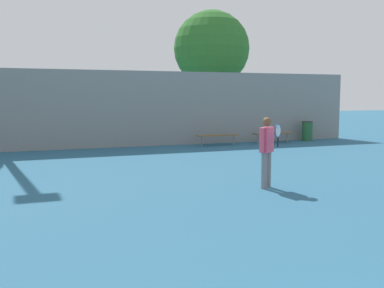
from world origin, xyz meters
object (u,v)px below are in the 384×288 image
(tree_green_broad, at_px, (212,49))
(trash_bin, at_px, (307,131))
(tennis_player, at_px, (267,148))
(bench_courtside_near, at_px, (273,134))
(bench_courtside_far, at_px, (218,136))

(tree_green_broad, bearing_deg, trash_bin, -58.86)
(trash_bin, distance_m, tree_green_broad, 6.97)
(tennis_player, relative_size, bench_courtside_near, 0.85)
(tennis_player, distance_m, bench_courtside_near, 10.16)
(bench_courtside_far, distance_m, trash_bin, 4.76)
(tennis_player, bearing_deg, tree_green_broad, 38.53)
(tennis_player, height_order, bench_courtside_far, tennis_player)
(tennis_player, bearing_deg, trash_bin, 16.97)
(trash_bin, height_order, tree_green_broad, tree_green_broad)
(bench_courtside_near, xyz_separation_m, tree_green_broad, (-0.87, 5.03, 4.21))
(tennis_player, bearing_deg, bench_courtside_near, 24.83)
(bench_courtside_far, bearing_deg, tennis_player, -107.08)
(bench_courtside_far, xyz_separation_m, tree_green_broad, (1.87, 5.03, 4.21))
(bench_courtside_far, relative_size, trash_bin, 2.03)
(tennis_player, relative_size, tree_green_broad, 0.25)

